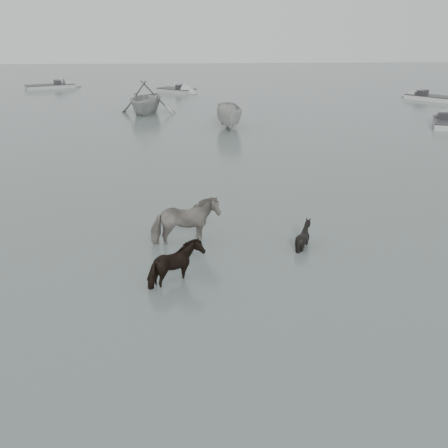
# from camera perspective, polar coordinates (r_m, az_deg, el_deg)

# --- Properties ---
(ground) EXTENTS (140.00, 140.00, 0.00)m
(ground) POSITION_cam_1_polar(r_m,az_deg,el_deg) (15.70, -0.75, -4.39)
(ground) COLOR #495752
(ground) RESTS_ON ground
(pony_pinto) EXTENTS (2.20, 1.34, 1.73)m
(pony_pinto) POSITION_cam_1_polar(r_m,az_deg,el_deg) (17.01, -4.01, 0.71)
(pony_pinto) COLOR black
(pony_pinto) RESTS_ON ground
(pony_dark) EXTENTS (1.57, 1.67, 1.33)m
(pony_dark) POSITION_cam_1_polar(r_m,az_deg,el_deg) (14.59, -4.82, -3.63)
(pony_dark) COLOR black
(pony_dark) RESTS_ON ground
(pony_black) EXTENTS (1.27, 1.21, 1.11)m
(pony_black) POSITION_cam_1_polar(r_m,az_deg,el_deg) (17.07, 8.12, -0.49)
(pony_black) COLOR black
(pony_black) RESTS_ON ground
(rowboat_trail) EXTENTS (5.07, 5.53, 2.47)m
(rowboat_trail) POSITION_cam_1_polar(r_m,az_deg,el_deg) (40.83, -7.94, 12.76)
(rowboat_trail) COLOR #9EA19E
(rowboat_trail) RESTS_ON ground
(boat_small) EXTENTS (1.56, 4.12, 1.59)m
(boat_small) POSITION_cam_1_polar(r_m,az_deg,el_deg) (35.31, 0.57, 11.03)
(boat_small) COLOR #B0B0AC
(boat_small) RESTS_ON ground
(skiff_port) EXTENTS (3.21, 5.10, 0.75)m
(skiff_port) POSITION_cam_1_polar(r_m,az_deg,el_deg) (38.48, 21.76, 9.75)
(skiff_port) COLOR #AAADAA
(skiff_port) RESTS_ON ground
(skiff_mid) EXTENTS (4.71, 4.15, 0.75)m
(skiff_mid) POSITION_cam_1_polar(r_m,az_deg,el_deg) (52.10, -4.85, 13.57)
(skiff_mid) COLOR #959795
(skiff_mid) RESTS_ON ground
(skiff_star) EXTENTS (4.60, 4.90, 0.75)m
(skiff_star) POSITION_cam_1_polar(r_m,az_deg,el_deg) (50.19, 20.16, 12.16)
(skiff_star) COLOR beige
(skiff_star) RESTS_ON ground
(skiff_far) EXTENTS (6.24, 4.01, 0.75)m
(skiff_far) POSITION_cam_1_polar(r_m,az_deg,el_deg) (57.35, -17.28, 13.38)
(skiff_far) COLOR #969896
(skiff_far) RESTS_ON ground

